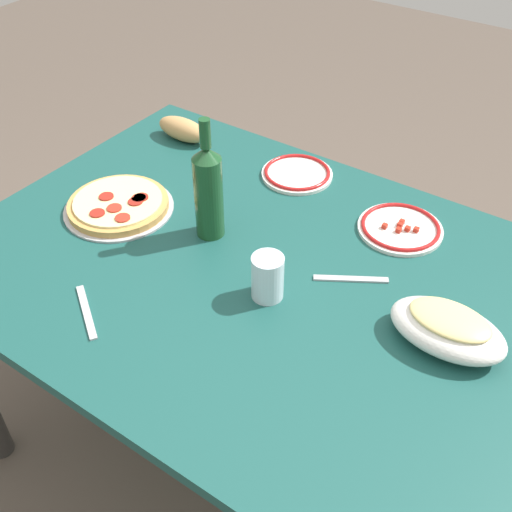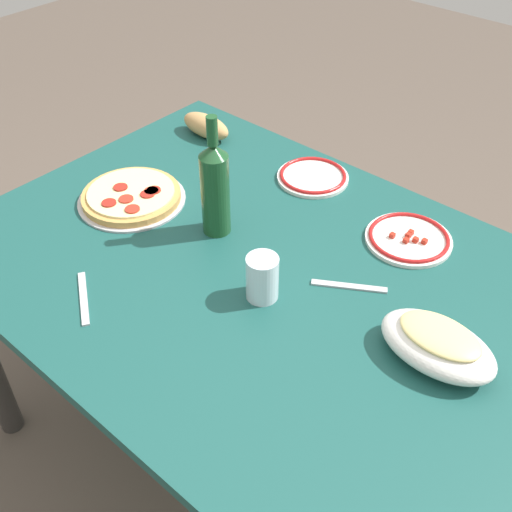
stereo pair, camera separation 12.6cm
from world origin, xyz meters
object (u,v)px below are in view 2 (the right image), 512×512
(dining_table, at_px, (256,299))
(water_glass, at_px, (262,278))
(pepperoni_pizza, at_px, (132,196))
(side_plate_far, at_px, (409,238))
(side_plate_near, at_px, (313,176))
(wine_bottle, at_px, (215,187))
(bread_loaf, at_px, (206,126))
(baked_pasta_dish, at_px, (438,344))

(dining_table, relative_size, water_glass, 13.21)
(dining_table, relative_size, pepperoni_pizza, 4.96)
(dining_table, distance_m, water_glass, 0.19)
(dining_table, bearing_deg, side_plate_far, -124.84)
(side_plate_near, height_order, side_plate_far, side_plate_far)
(wine_bottle, bearing_deg, side_plate_near, -96.67)
(pepperoni_pizza, relative_size, side_plate_far, 1.35)
(pepperoni_pizza, bearing_deg, side_plate_far, -152.40)
(dining_table, distance_m, pepperoni_pizza, 0.44)
(bread_loaf, bearing_deg, wine_bottle, 137.92)
(side_plate_far, bearing_deg, baked_pasta_dish, 128.59)
(water_glass, height_order, bread_loaf, water_glass)
(dining_table, distance_m, baked_pasta_dish, 0.48)
(water_glass, relative_size, side_plate_far, 0.50)
(dining_table, xyz_separation_m, bread_loaf, (0.52, -0.36, 0.14))
(pepperoni_pizza, distance_m, water_glass, 0.50)
(baked_pasta_dish, bearing_deg, wine_bottle, -1.31)
(pepperoni_pizza, height_order, water_glass, water_glass)
(baked_pasta_dish, xyz_separation_m, bread_loaf, (0.97, -0.33, -0.01))
(dining_table, relative_size, side_plate_near, 7.09)
(side_plate_far, relative_size, bread_loaf, 1.20)
(baked_pasta_dish, xyz_separation_m, water_glass, (0.37, 0.09, 0.01))
(water_glass, xyz_separation_m, bread_loaf, (0.59, -0.43, -0.02))
(wine_bottle, height_order, side_plate_far, wine_bottle)
(water_glass, distance_m, side_plate_far, 0.41)
(bread_loaf, bearing_deg, side_plate_near, -176.77)
(pepperoni_pizza, relative_size, baked_pasta_dish, 1.19)
(baked_pasta_dish, height_order, bread_loaf, baked_pasta_dish)
(dining_table, height_order, pepperoni_pizza, pepperoni_pizza)
(side_plate_near, relative_size, bread_loaf, 1.13)
(side_plate_far, bearing_deg, side_plate_near, -10.87)
(pepperoni_pizza, xyz_separation_m, wine_bottle, (-0.26, -0.06, 0.11))
(side_plate_near, height_order, bread_loaf, bread_loaf)
(dining_table, height_order, side_plate_far, side_plate_far)
(baked_pasta_dish, xyz_separation_m, wine_bottle, (0.61, -0.01, 0.09))
(baked_pasta_dish, distance_m, bread_loaf, 1.02)
(pepperoni_pizza, xyz_separation_m, water_glass, (-0.50, 0.05, 0.04))
(dining_table, distance_m, side_plate_far, 0.40)
(side_plate_near, bearing_deg, pepperoni_pizza, 53.47)
(water_glass, distance_m, bread_loaf, 0.73)
(dining_table, bearing_deg, side_plate_near, -71.98)
(wine_bottle, bearing_deg, side_plate_far, -144.25)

